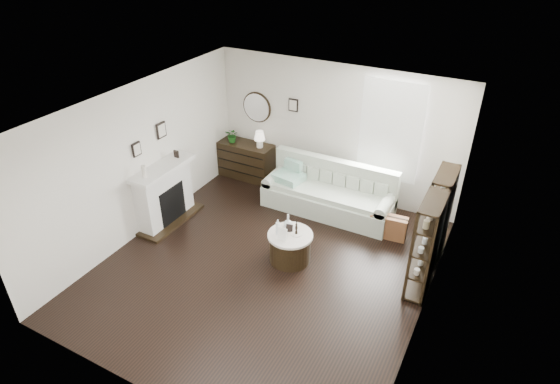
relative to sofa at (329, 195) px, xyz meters
The scene contains 18 objects.
room 1.51m from the sofa, 50.66° to the left, with size 5.50×5.50×5.50m.
fireplace 3.11m from the sofa, 144.99° to the right, with size 0.50×1.40×1.84m.
shelf_unit_far 2.23m from the sofa, 14.04° to the right, with size 0.30×0.80×1.60m.
shelf_unit_near 2.59m from the sofa, 34.09° to the right, with size 0.30×0.80×1.60m.
sofa is the anchor object (origin of this frame).
quilt 0.86m from the sofa, behind, with size 0.55×0.45×0.14m, color #299768.
suitcase 1.34m from the sofa, 14.93° to the right, with size 0.65×0.22×0.43m, color brown.
dresser 2.15m from the sofa, 169.49° to the left, with size 1.19×0.51×0.79m.
table_lamp 1.93m from the sofa, 167.48° to the left, with size 0.23×0.23×0.36m, color beige, non-canonical shape.
potted_plant 2.52m from the sofa, behind, with size 0.28×0.24×0.31m, color #1B5618.
drum_table 1.75m from the sofa, 88.75° to the right, with size 0.75×0.75×0.52m.
pedestal_table 1.58m from the sofa, 91.12° to the right, with size 0.41×0.41×0.50m.
eiffel_drum 1.72m from the sofa, 85.90° to the right, with size 0.11×0.11×0.18m, color black, non-canonical shape.
bottle_drum 1.86m from the sofa, 94.65° to the right, with size 0.06×0.06×0.28m, color silver.
card_frame_drum 1.96m from the sofa, 90.41° to the right, with size 0.16×0.01×0.22m, color white.
eiffel_ped 1.57m from the sofa, 88.13° to the right, with size 0.11×0.11×0.19m, color black, non-canonical shape.
flask_ped 1.59m from the sofa, 93.78° to the right, with size 0.14×0.14×0.25m, color silver, non-canonical shape.
card_frame_ped 1.70m from the sofa, 90.43° to the right, with size 0.11×0.01×0.15m, color black.
Camera 1 is at (3.02, -5.21, 5.02)m, focal length 30.00 mm.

